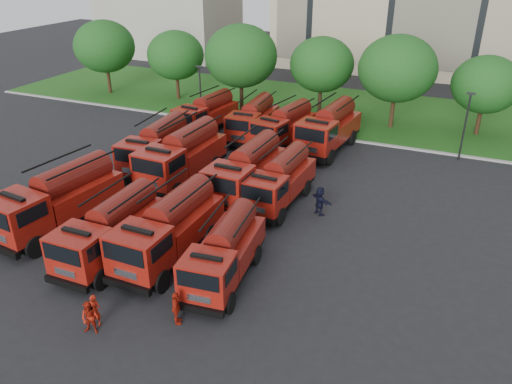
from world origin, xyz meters
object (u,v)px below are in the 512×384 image
fire_truck_1 (111,230)px  firefighter_1 (93,332)px  fire_truck_4 (157,146)px  fire_truck_9 (253,120)px  fire_truck_0 (59,199)px  fire_truck_6 (247,171)px  firefighter_0 (97,324)px  fire_truck_2 (169,228)px  firefighter_5 (319,214)px  firefighter_2 (177,323)px  fire_truck_10 (285,126)px  fire_truck_5 (182,155)px  fire_truck_8 (206,114)px  fire_truck_7 (280,180)px  fire_truck_3 (225,252)px  firefighter_3 (207,292)px  fire_truck_11 (329,128)px  firefighter_4 (166,189)px

fire_truck_1 → firefighter_1: fire_truck_1 is taller
fire_truck_4 → fire_truck_9: (3.74, 8.49, -0.09)m
fire_truck_0 → fire_truck_4: 9.38m
fire_truck_9 → fire_truck_6: bearing=-71.6°
fire_truck_0 → firefighter_0: size_ratio=5.47×
fire_truck_9 → fire_truck_0: bearing=-105.9°
fire_truck_2 → firefighter_5: (5.66, 7.42, -1.69)m
fire_truck_2 → firefighter_2: 5.44m
fire_truck_10 → firefighter_1: (0.36, -23.65, -1.59)m
fire_truck_5 → fire_truck_9: bearing=85.9°
firefighter_2 → fire_truck_10: bearing=-21.1°
firefighter_1 → firefighter_5: size_ratio=0.87×
fire_truck_2 → fire_truck_8: fire_truck_2 is taller
fire_truck_0 → firefighter_0: bearing=-32.2°
fire_truck_7 → fire_truck_1: bearing=-119.7°
fire_truck_3 → firefighter_1: fire_truck_3 is taller
fire_truck_1 → fire_truck_8: (-4.95, 19.09, -0.03)m
fire_truck_3 → fire_truck_8: bearing=114.6°
fire_truck_4 → fire_truck_5: (2.73, -1.05, 0.12)m
fire_truck_0 → fire_truck_8: (-0.36, 17.81, -0.22)m
fire_truck_6 → firefighter_0: (-0.82, -13.65, -1.73)m
fire_truck_0 → firefighter_3: bearing=-4.0°
firefighter_2 → firefighter_0: bearing=85.2°
firefighter_5 → fire_truck_5: bearing=28.8°
fire_truck_0 → fire_truck_8: fire_truck_0 is taller
fire_truck_6 → fire_truck_10: 9.58m
fire_truck_0 → fire_truck_11: fire_truck_0 is taller
firefighter_3 → fire_truck_10: bearing=-100.5°
fire_truck_10 → fire_truck_2: bearing=-78.9°
fire_truck_3 → fire_truck_5: (-7.69, 8.99, 0.32)m
fire_truck_5 → firefighter_4: bearing=-98.2°
fire_truck_3 → firefighter_1: (-3.36, -5.63, -1.48)m
fire_truck_5 → fire_truck_10: (3.98, 9.02, -0.21)m
fire_truck_1 → firefighter_1: bearing=-61.9°
fire_truck_5 → fire_truck_8: bearing=111.4°
fire_truck_4 → fire_truck_11: fire_truck_11 is taller
fire_truck_4 → fire_truck_10: size_ratio=1.04×
firefighter_2 → firefighter_5: (2.71, 11.67, 0.00)m
fire_truck_5 → fire_truck_10: bearing=68.2°
fire_truck_3 → firefighter_5: bearing=67.7°
fire_truck_0 → firefighter_5: fire_truck_0 is taller
fire_truck_10 → firefighter_1: bearing=-79.2°
fire_truck_1 → firefighter_2: size_ratio=4.44×
fire_truck_2 → firefighter_3: bearing=-30.5°
fire_truck_7 → firefighter_4: (-7.59, -1.17, -1.56)m
firefighter_4 → firefighter_0: bearing=130.6°
fire_truck_0 → fire_truck_2: 7.30m
fire_truck_3 → fire_truck_8: 21.52m
firefighter_0 → fire_truck_8: bearing=96.1°
fire_truck_2 → fire_truck_6: bearing=85.9°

